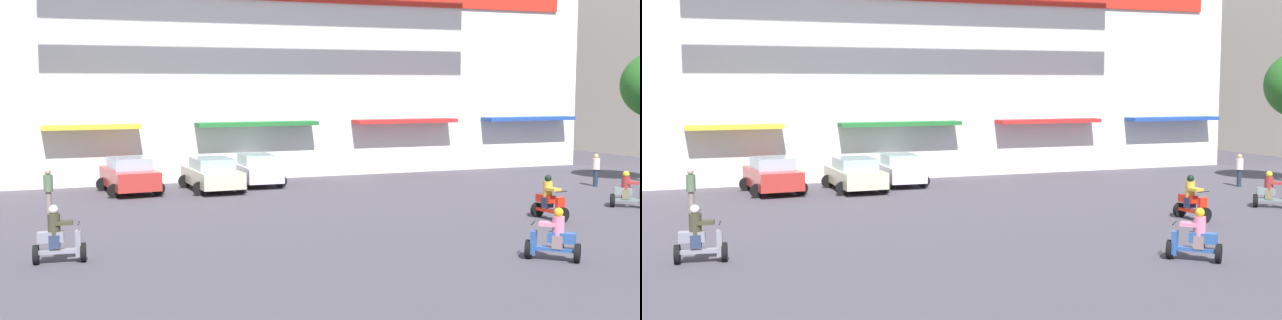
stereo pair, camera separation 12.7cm
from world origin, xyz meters
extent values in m
plane|color=#46424C|center=(0.00, 13.00, 0.00)|extent=(128.00, 128.00, 0.00)
cube|color=white|center=(0.00, 36.90, 5.42)|extent=(39.24, 13.79, 10.85)
cube|color=gold|center=(-7.88, 29.45, 2.82)|extent=(4.34, 1.10, 0.20)
cube|color=#22692D|center=(-0.01, 29.45, 2.82)|extent=(6.06, 1.10, 0.20)
cube|color=red|center=(8.14, 29.45, 2.82)|extent=(5.80, 1.10, 0.20)
cube|color=#20439A|center=(15.97, 29.45, 2.82)|extent=(5.65, 1.10, 0.20)
cube|color=#B22F29|center=(-6.50, 27.29, 0.67)|extent=(2.21, 4.12, 0.79)
cube|color=#98AFC6|center=(-6.50, 27.29, 1.32)|extent=(1.76, 2.12, 0.51)
cylinder|color=black|center=(-7.54, 28.43, 0.30)|extent=(0.61, 0.22, 0.60)
cylinder|color=black|center=(-5.70, 28.60, 0.30)|extent=(0.61, 0.22, 0.60)
cylinder|color=black|center=(-7.31, 25.98, 0.30)|extent=(0.61, 0.22, 0.60)
cylinder|color=black|center=(-5.47, 26.15, 0.30)|extent=(0.61, 0.22, 0.60)
cube|color=beige|center=(-2.94, 26.78, 0.62)|extent=(1.99, 4.39, 0.71)
cube|color=#96B8BE|center=(-2.94, 26.78, 1.22)|extent=(1.66, 2.22, 0.49)
cylinder|color=black|center=(-3.91, 28.10, 0.30)|extent=(0.61, 0.18, 0.60)
cylinder|color=black|center=(-2.06, 28.16, 0.30)|extent=(0.61, 0.18, 0.60)
cylinder|color=black|center=(-3.82, 25.41, 0.30)|extent=(0.61, 0.18, 0.60)
cylinder|color=black|center=(-1.97, 25.47, 0.30)|extent=(0.61, 0.18, 0.60)
cube|color=white|center=(-0.57, 27.83, 0.62)|extent=(1.76, 3.86, 0.70)
cube|color=#9EC2C1|center=(-0.57, 27.83, 1.22)|extent=(1.47, 1.95, 0.49)
cylinder|color=black|center=(-1.35, 29.03, 0.30)|extent=(0.60, 0.18, 0.60)
cylinder|color=black|center=(0.29, 28.98, 0.30)|extent=(0.60, 0.18, 0.60)
cylinder|color=black|center=(-1.43, 26.67, 0.30)|extent=(0.60, 0.18, 0.60)
cylinder|color=black|center=(0.22, 26.62, 0.30)|extent=(0.60, 0.18, 0.60)
cylinder|color=black|center=(10.49, 16.57, 0.26)|extent=(0.43, 0.50, 0.52)
cube|color=gray|center=(10.95, 16.22, 0.32)|extent=(0.98, 0.84, 0.10)
cube|color=gray|center=(10.79, 16.35, 0.64)|extent=(0.70, 0.63, 0.28)
cube|color=#6E694F|center=(10.86, 16.29, 0.52)|extent=(0.42, 0.42, 0.36)
cylinder|color=maroon|center=(10.86, 16.29, 0.95)|extent=(0.45, 0.45, 0.49)
sphere|color=gold|center=(10.86, 16.29, 1.31)|extent=(0.25, 0.25, 0.25)
cube|color=maroon|center=(11.06, 16.14, 0.97)|extent=(0.56, 0.54, 0.10)
cylinder|color=black|center=(6.50, 14.55, 0.26)|extent=(0.53, 0.20, 0.52)
cylinder|color=black|center=(6.37, 15.77, 0.26)|extent=(0.53, 0.20, 0.52)
cube|color=red|center=(6.43, 15.16, 0.32)|extent=(0.39, 1.10, 0.10)
cube|color=red|center=(6.41, 15.38, 0.72)|extent=(0.37, 0.72, 0.28)
cube|color=red|center=(6.48, 14.67, 0.51)|extent=(0.33, 0.17, 0.70)
cylinder|color=black|center=(6.49, 14.65, 1.06)|extent=(0.52, 0.09, 0.04)
cube|color=#232E4D|center=(6.42, 15.28, 0.60)|extent=(0.35, 0.31, 0.36)
cylinder|color=gold|center=(6.42, 15.28, 1.06)|extent=(0.35, 0.35, 0.57)
sphere|color=black|center=(6.42, 15.28, 1.46)|extent=(0.25, 0.25, 0.25)
cube|color=gold|center=(6.45, 15.01, 1.09)|extent=(0.38, 0.47, 0.10)
cylinder|color=black|center=(2.01, 10.36, 0.26)|extent=(0.47, 0.47, 0.52)
cylinder|color=black|center=(2.91, 9.45, 0.26)|extent=(0.47, 0.47, 0.52)
cube|color=#294F94|center=(2.46, 9.91, 0.32)|extent=(0.99, 1.00, 0.10)
cube|color=#294F94|center=(2.62, 9.74, 0.65)|extent=(0.72, 0.72, 0.28)
cube|color=#294F94|center=(2.10, 10.27, 0.46)|extent=(0.33, 0.32, 0.64)
cylinder|color=black|center=(2.09, 10.29, 0.99)|extent=(0.40, 0.39, 0.04)
cube|color=slate|center=(2.55, 9.82, 0.53)|extent=(0.42, 0.42, 0.36)
cylinder|color=pink|center=(2.55, 9.82, 0.97)|extent=(0.45, 0.45, 0.51)
sphere|color=gold|center=(2.55, 9.82, 1.33)|extent=(0.25, 0.25, 0.25)
cube|color=pink|center=(2.35, 10.02, 0.99)|extent=(0.55, 0.55, 0.10)
cylinder|color=black|center=(-9.40, 14.36, 0.26)|extent=(0.20, 0.53, 0.52)
cylinder|color=black|center=(-10.60, 14.49, 0.26)|extent=(0.20, 0.53, 0.52)
cube|color=gray|center=(-10.00, 14.42, 0.32)|extent=(1.08, 0.39, 0.10)
cube|color=gray|center=(-10.22, 14.45, 0.72)|extent=(0.70, 0.37, 0.28)
cube|color=gray|center=(-9.52, 14.37, 0.51)|extent=(0.17, 0.33, 0.70)
cylinder|color=black|center=(-9.50, 14.37, 1.06)|extent=(0.09, 0.52, 0.04)
cube|color=#26344F|center=(-10.12, 14.43, 0.60)|extent=(0.31, 0.35, 0.36)
cylinder|color=#383826|center=(-10.12, 14.43, 1.06)|extent=(0.35, 0.35, 0.56)
sphere|color=silver|center=(-10.12, 14.43, 1.45)|extent=(0.25, 0.25, 0.25)
cube|color=#383826|center=(-9.86, 14.41, 1.09)|extent=(0.47, 0.39, 0.10)
cylinder|color=#1E2C3B|center=(14.08, 21.67, 0.40)|extent=(0.22, 0.22, 0.80)
cylinder|color=silver|center=(14.08, 21.67, 1.06)|extent=(0.36, 0.36, 0.52)
sphere|color=tan|center=(14.08, 21.67, 1.43)|extent=(0.21, 0.21, 0.21)
cylinder|color=slate|center=(-10.01, 22.49, 0.44)|extent=(0.21, 0.21, 0.87)
cylinder|color=#4E6547|center=(-10.01, 22.49, 1.18)|extent=(0.33, 0.33, 0.61)
sphere|color=tan|center=(-10.01, 22.49, 1.61)|extent=(0.24, 0.24, 0.24)
camera|label=1|loc=(-10.82, -6.89, 4.76)|focal=43.20mm
camera|label=2|loc=(-10.70, -6.94, 4.76)|focal=43.20mm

